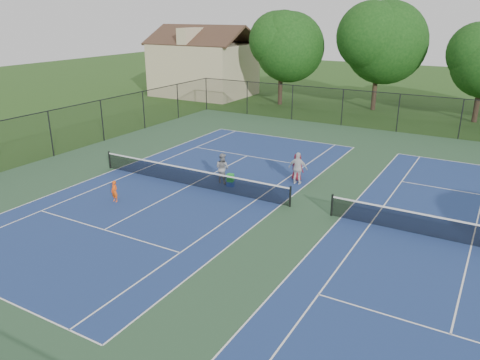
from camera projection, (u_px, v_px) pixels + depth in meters
The scene contains 14 objects.
ground at pixel (310, 211), 22.26m from camera, with size 140.00×140.00×0.00m, color #234716.
court_pad at pixel (310, 211), 22.25m from camera, with size 36.00×36.00×0.01m, color #2E5233.
tennis_court_left at pixel (190, 184), 25.51m from camera, with size 12.00×23.83×1.07m.
tennis_court_right at pixel (472, 244), 18.93m from camera, with size 12.00×23.83×1.07m.
perimeter_fence at pixel (312, 180), 21.71m from camera, with size 36.08×36.08×3.02m.
tree_back_a at pixel (282, 43), 45.87m from camera, with size 6.80×6.80×9.15m.
tree_back_b at pixel (379, 39), 43.08m from camera, with size 7.60×7.60×10.03m.
clapboard_house at pixel (204, 67), 52.39m from camera, with size 10.80×8.10×7.65m.
child_player at pixel (115, 191), 23.20m from camera, with size 0.40×0.26×1.09m, color #FD5310.
instructor at pixel (222, 168), 25.72m from camera, with size 0.82×0.64×1.68m, color gray.
bystander_a at pixel (298, 168), 25.49m from camera, with size 1.05×0.44×1.79m, color silver.
bystander_c at pixel (297, 167), 26.14m from camera, with size 0.75×0.49×1.54m, color maroon.
ball_crate at pixel (230, 184), 25.39m from camera, with size 0.39×0.29×0.27m, color #153696.
ball_hopper at pixel (230, 178), 25.26m from camera, with size 0.34×0.27×0.43m, color green.
Camera 1 is at (7.32, -19.36, 8.95)m, focal length 35.00 mm.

